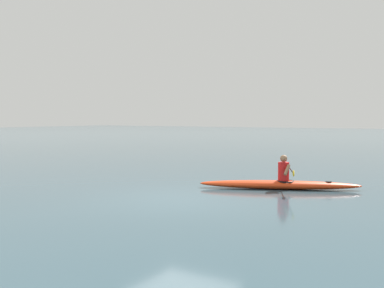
# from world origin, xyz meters

# --- Properties ---
(ground_plane) EXTENTS (160.00, 160.00, 0.00)m
(ground_plane) POSITION_xyz_m (0.00, 0.00, 0.00)
(ground_plane) COLOR #334C56
(kayak) EXTENTS (4.52, 2.55, 0.26)m
(kayak) POSITION_xyz_m (-1.58, -2.83, 0.13)
(kayak) COLOR red
(kayak) RESTS_ON ground
(kayaker) EXTENTS (1.09, 2.24, 0.76)m
(kayaker) POSITION_xyz_m (-1.70, -2.89, 0.58)
(kayaker) COLOR red
(kayaker) RESTS_ON kayak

